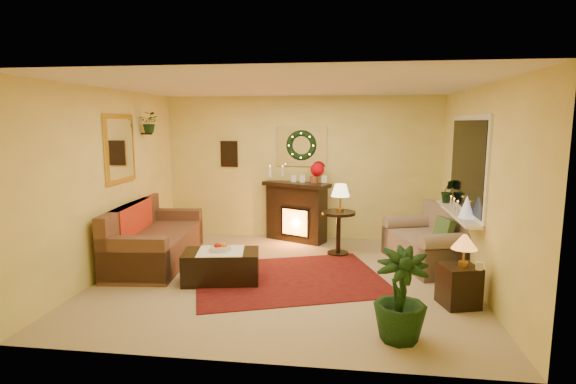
# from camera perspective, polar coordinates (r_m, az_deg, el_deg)

# --- Properties ---
(floor) EXTENTS (5.00, 5.00, 0.00)m
(floor) POSITION_cam_1_polar(r_m,az_deg,el_deg) (6.34, -0.42, -10.82)
(floor) COLOR beige
(floor) RESTS_ON ground
(ceiling) EXTENTS (5.00, 5.00, 0.00)m
(ceiling) POSITION_cam_1_polar(r_m,az_deg,el_deg) (5.98, -0.45, 13.33)
(ceiling) COLOR white
(ceiling) RESTS_ON ground
(wall_back) EXTENTS (5.00, 5.00, 0.00)m
(wall_back) POSITION_cam_1_polar(r_m,az_deg,el_deg) (8.24, 1.72, 3.05)
(wall_back) COLOR #EFD88C
(wall_back) RESTS_ON ground
(wall_front) EXTENTS (5.00, 5.00, 0.00)m
(wall_front) POSITION_cam_1_polar(r_m,az_deg,el_deg) (3.84, -5.06, -3.71)
(wall_front) COLOR #EFD88C
(wall_front) RESTS_ON ground
(wall_left) EXTENTS (4.50, 4.50, 0.00)m
(wall_left) POSITION_cam_1_polar(r_m,az_deg,el_deg) (6.83, -21.70, 1.22)
(wall_left) COLOR #EFD88C
(wall_left) RESTS_ON ground
(wall_right) EXTENTS (4.50, 4.50, 0.00)m
(wall_right) POSITION_cam_1_polar(r_m,az_deg,el_deg) (6.20, 23.11, 0.41)
(wall_right) COLOR #EFD88C
(wall_right) RESTS_ON ground
(area_rug) EXTENTS (3.00, 2.61, 0.01)m
(area_rug) POSITION_cam_1_polar(r_m,az_deg,el_deg) (6.29, 0.16, -10.93)
(area_rug) COLOR #410602
(area_rug) RESTS_ON floor
(sofa) EXTENTS (1.12, 2.19, 0.91)m
(sofa) POSITION_cam_1_polar(r_m,az_deg,el_deg) (7.17, -16.36, -5.26)
(sofa) COLOR #512C21
(sofa) RESTS_ON floor
(red_throw) EXTENTS (0.78, 1.27, 0.02)m
(red_throw) POSITION_cam_1_polar(r_m,az_deg,el_deg) (7.33, -16.31, -4.75)
(red_throw) COLOR #BB2206
(red_throw) RESTS_ON sofa
(fireplace) EXTENTS (1.13, 0.76, 1.00)m
(fireplace) POSITION_cam_1_polar(r_m,az_deg,el_deg) (8.13, 1.06, -2.37)
(fireplace) COLOR #372214
(fireplace) RESTS_ON floor
(poinsettia) EXTENTS (0.24, 0.24, 0.24)m
(poinsettia) POSITION_cam_1_polar(r_m,az_deg,el_deg) (8.00, 3.73, 2.85)
(poinsettia) COLOR red
(poinsettia) RESTS_ON fireplace
(mantel_candle_a) EXTENTS (0.06, 0.06, 0.19)m
(mantel_candle_a) POSITION_cam_1_polar(r_m,az_deg,el_deg) (8.04, -2.32, 2.61)
(mantel_candle_a) COLOR silver
(mantel_candle_a) RESTS_ON fireplace
(mantel_candle_b) EXTENTS (0.06, 0.06, 0.18)m
(mantel_candle_b) POSITION_cam_1_polar(r_m,az_deg,el_deg) (8.08, -0.70, 2.64)
(mantel_candle_b) COLOR beige
(mantel_candle_b) RESTS_ON fireplace
(mantel_mirror) EXTENTS (0.92, 0.02, 0.72)m
(mantel_mirror) POSITION_cam_1_polar(r_m,az_deg,el_deg) (8.19, 1.72, 5.82)
(mantel_mirror) COLOR white
(mantel_mirror) RESTS_ON wall_back
(wreath) EXTENTS (0.55, 0.11, 0.55)m
(wreath) POSITION_cam_1_polar(r_m,az_deg,el_deg) (8.15, 1.69, 5.94)
(wreath) COLOR #194719
(wreath) RESTS_ON wall_back
(wall_art) EXTENTS (0.32, 0.03, 0.48)m
(wall_art) POSITION_cam_1_polar(r_m,az_deg,el_deg) (8.44, -7.47, 4.82)
(wall_art) COLOR #381E11
(wall_art) RESTS_ON wall_back
(gold_mirror) EXTENTS (0.03, 0.84, 1.00)m
(gold_mirror) POSITION_cam_1_polar(r_m,az_deg,el_deg) (7.04, -20.58, 5.17)
(gold_mirror) COLOR gold
(gold_mirror) RESTS_ON wall_left
(hanging_plant) EXTENTS (0.33, 0.28, 0.36)m
(hanging_plant) POSITION_cam_1_polar(r_m,az_deg,el_deg) (7.65, -17.09, 7.24)
(hanging_plant) COLOR #194719
(hanging_plant) RESTS_ON wall_left
(loveseat) EXTENTS (1.28, 1.69, 0.87)m
(loveseat) POSITION_cam_1_polar(r_m,az_deg,el_deg) (7.09, 17.38, -5.54)
(loveseat) COLOR tan
(loveseat) RESTS_ON floor
(window_frame) EXTENTS (0.03, 1.86, 1.36)m
(window_frame) POSITION_cam_1_polar(r_m,az_deg,el_deg) (6.70, 21.87, 3.22)
(window_frame) COLOR white
(window_frame) RESTS_ON wall_right
(window_glass) EXTENTS (0.02, 1.70, 1.22)m
(window_glass) POSITION_cam_1_polar(r_m,az_deg,el_deg) (6.69, 21.74, 3.22)
(window_glass) COLOR black
(window_glass) RESTS_ON wall_right
(window_sill) EXTENTS (0.22, 1.86, 0.04)m
(window_sill) POSITION_cam_1_polar(r_m,az_deg,el_deg) (6.76, 20.67, -2.49)
(window_sill) COLOR white
(window_sill) RESTS_ON wall_right
(mini_tree) EXTENTS (0.20, 0.20, 0.30)m
(mini_tree) POSITION_cam_1_polar(r_m,az_deg,el_deg) (6.33, 21.75, -1.73)
(mini_tree) COLOR silver
(mini_tree) RESTS_ON window_sill
(sill_plant) EXTENTS (0.26, 0.21, 0.48)m
(sill_plant) POSITION_cam_1_polar(r_m,az_deg,el_deg) (7.39, 19.66, 0.18)
(sill_plant) COLOR #0F3912
(sill_plant) RESTS_ON window_sill
(side_table_round) EXTENTS (0.68, 0.68, 0.71)m
(side_table_round) POSITION_cam_1_polar(r_m,az_deg,el_deg) (7.37, 6.40, -5.40)
(side_table_round) COLOR #562D1C
(side_table_round) RESTS_ON floor
(lamp_cream) EXTENTS (0.30, 0.30, 0.46)m
(lamp_cream) POSITION_cam_1_polar(r_m,az_deg,el_deg) (7.27, 6.66, -1.13)
(lamp_cream) COLOR #FFEEA9
(lamp_cream) RESTS_ON side_table_round
(end_table_square) EXTENTS (0.49, 0.49, 0.49)m
(end_table_square) POSITION_cam_1_polar(r_m,az_deg,el_deg) (5.71, 20.87, -10.80)
(end_table_square) COLOR black
(end_table_square) RESTS_ON floor
(lamp_tiffany) EXTENTS (0.29, 0.29, 0.43)m
(lamp_tiffany) POSITION_cam_1_polar(r_m,az_deg,el_deg) (5.56, 21.48, -6.23)
(lamp_tiffany) COLOR orange
(lamp_tiffany) RESTS_ON end_table_square
(coffee_table) EXTENTS (1.08, 0.72, 0.42)m
(coffee_table) POSITION_cam_1_polar(r_m,az_deg,el_deg) (6.19, -8.47, -9.36)
(coffee_table) COLOR #36220D
(coffee_table) RESTS_ON floor
(fruit_bowl) EXTENTS (0.29, 0.29, 0.07)m
(fruit_bowl) POSITION_cam_1_polar(r_m,az_deg,el_deg) (6.13, -8.58, -7.18)
(fruit_bowl) COLOR silver
(fruit_bowl) RESTS_ON coffee_table
(floor_palm) EXTENTS (1.55, 1.55, 2.76)m
(floor_palm) POSITION_cam_1_polar(r_m,az_deg,el_deg) (4.63, 14.09, -12.75)
(floor_palm) COLOR #235429
(floor_palm) RESTS_ON floor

